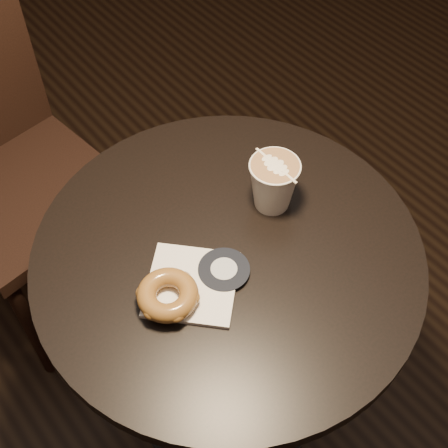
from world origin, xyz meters
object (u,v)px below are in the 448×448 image
(cafe_table, at_px, (227,307))
(latte_cup, at_px, (273,185))
(doughnut, at_px, (168,295))
(pastry_bag, at_px, (192,284))

(cafe_table, xyz_separation_m, latte_cup, (0.13, 0.03, 0.25))
(doughnut, bearing_deg, pastry_bag, 3.06)
(pastry_bag, height_order, latte_cup, latte_cup)
(pastry_bag, xyz_separation_m, doughnut, (-0.05, -0.00, 0.02))
(cafe_table, xyz_separation_m, pastry_bag, (-0.09, -0.02, 0.20))
(pastry_bag, height_order, doughnut, doughnut)
(doughnut, xyz_separation_m, latte_cup, (0.28, 0.06, 0.03))
(pastry_bag, bearing_deg, doughnut, 139.87)
(doughnut, distance_m, latte_cup, 0.28)
(pastry_bag, relative_size, doughnut, 1.45)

